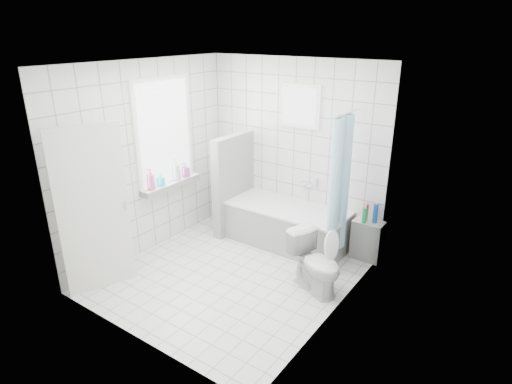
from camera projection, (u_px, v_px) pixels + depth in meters
The scene contains 19 objects.
ground at pixel (232, 274), 5.49m from camera, with size 3.00×3.00×0.00m, color white.
ceiling at pixel (227, 64), 4.55m from camera, with size 3.00×3.00×0.00m, color white.
wall_back at pixel (294, 150), 6.17m from camera, with size 2.80×0.02×2.60m, color white.
wall_front at pixel (127, 223), 3.87m from camera, with size 2.80×0.02×2.60m, color white.
wall_left at pixel (148, 159), 5.77m from camera, with size 0.02×3.00×2.60m, color white.
wall_right at pixel (339, 205), 4.27m from camera, with size 0.02×3.00×2.60m, color white.
window_left at pixel (165, 133), 5.87m from camera, with size 0.01×0.90×1.40m, color white.
window_back at pixel (300, 106), 5.85m from camera, with size 0.50×0.01×0.50m, color white.
window_sill at pixel (171, 185), 6.11m from camera, with size 0.18×1.02×0.08m, color white.
door at pixel (94, 211), 4.88m from camera, with size 0.04×0.80×2.00m, color silver.
bathtub at pixel (287, 225), 6.17m from camera, with size 1.73×0.77×0.58m.
partition_wall at pixel (233, 184), 6.46m from camera, with size 0.15×0.85×1.50m, color white.
tiled_ledge at pixel (367, 240), 5.78m from camera, with size 0.40×0.24×0.55m, color white.
toilet at pixel (316, 263), 5.05m from camera, with size 0.40×0.70×0.72m, color silver.
curtain_rod at pixel (348, 113), 5.10m from camera, with size 0.02×0.02×0.80m, color silver.
shower_curtain at pixel (338, 187), 5.33m from camera, with size 0.14×0.48×1.78m, color #45A9CC, non-canonical shape.
tub_faucet at pixel (306, 184), 6.17m from camera, with size 0.18×0.06×0.06m, color silver.
sill_bottles at pixel (169, 174), 6.01m from camera, with size 0.16×0.80×0.32m.
ledge_bottles at pixel (369, 214), 5.63m from camera, with size 0.20×0.15×0.27m.
Camera 1 is at (2.97, -3.71, 2.96)m, focal length 30.00 mm.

